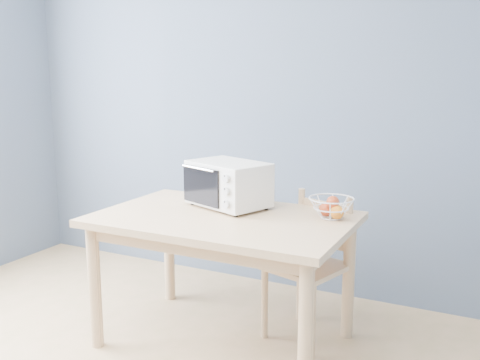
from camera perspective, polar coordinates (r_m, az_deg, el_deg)
The scene contains 4 objects.
dining_table at distance 2.99m, azimuth -1.76°, elevation -5.71°, with size 1.40×0.90×0.75m.
toaster_oven at distance 3.14m, azimuth -1.49°, elevation -0.32°, with size 0.54×0.45×0.27m.
fruit_basket at distance 2.94m, azimuth 9.78°, elevation -2.86°, with size 0.30×0.30×0.13m.
dining_chair at distance 3.17m, azimuth 7.50°, elevation -9.29°, with size 0.49×0.49×0.84m.
Camera 1 is at (1.57, -1.24, 1.51)m, focal length 40.00 mm.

